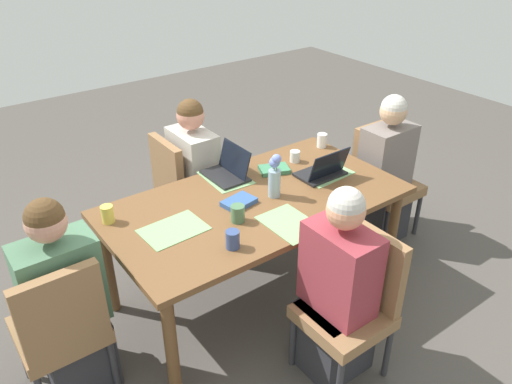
{
  "coord_description": "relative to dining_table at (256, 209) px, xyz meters",
  "views": [
    {
      "loc": [
        1.63,
        2.21,
        2.39
      ],
      "look_at": [
        0.0,
        0.0,
        0.81
      ],
      "focal_mm": 35.41,
      "sensor_mm": 36.0,
      "label": 1
    }
  ],
  "objects": [
    {
      "name": "ground_plane",
      "position": [
        0.0,
        0.0,
        -0.68
      ],
      "size": [
        10.0,
        10.0,
        0.0
      ],
      "primitive_type": "plane",
      "color": "#4C4742"
    },
    {
      "name": "dining_table",
      "position": [
        0.0,
        0.0,
        0.0
      ],
      "size": [
        1.9,
        1.02,
        0.76
      ],
      "color": "brown",
      "rests_on": "ground_plane"
    },
    {
      "name": "chair_head_right_left_near",
      "position": [
        1.3,
        0.08,
        -0.18
      ],
      "size": [
        0.44,
        0.44,
        0.9
      ],
      "color": "olive",
      "rests_on": "ground_plane"
    },
    {
      "name": "person_head_right_left_near",
      "position": [
        1.24,
        0.01,
        -0.15
      ],
      "size": [
        0.4,
        0.36,
        1.19
      ],
      "color": "#2D2D33",
      "rests_on": "ground_plane"
    },
    {
      "name": "chair_far_left_mid",
      "position": [
        -0.05,
        0.84,
        -0.18
      ],
      "size": [
        0.44,
        0.44,
        0.9
      ],
      "color": "olive",
      "rests_on": "ground_plane"
    },
    {
      "name": "person_far_left_mid",
      "position": [
        0.02,
        0.78,
        -0.15
      ],
      "size": [
        0.36,
        0.4,
        1.19
      ],
      "color": "#2D2D33",
      "rests_on": "ground_plane"
    },
    {
      "name": "chair_head_left_left_far",
      "position": [
        -1.29,
        -0.06,
        -0.18
      ],
      "size": [
        0.44,
        0.44,
        0.9
      ],
      "color": "olive",
      "rests_on": "ground_plane"
    },
    {
      "name": "person_head_left_left_far",
      "position": [
        -1.23,
        0.01,
        -0.15
      ],
      "size": [
        0.4,
        0.36,
        1.19
      ],
      "color": "#2D2D33",
      "rests_on": "ground_plane"
    },
    {
      "name": "chair_near_right_near",
      "position": [
        0.08,
        -0.85,
        -0.18
      ],
      "size": [
        0.44,
        0.44,
        0.9
      ],
      "color": "olive",
      "rests_on": "ground_plane"
    },
    {
      "name": "person_near_right_near",
      "position": [
        0.0,
        -0.79,
        -0.15
      ],
      "size": [
        0.36,
        0.4,
        1.19
      ],
      "color": "#2D2D33",
      "rests_on": "ground_plane"
    },
    {
      "name": "flower_vase",
      "position": [
        -0.12,
        0.04,
        0.22
      ],
      "size": [
        0.08,
        0.09,
        0.3
      ],
      "color": "#8EA8B7",
      "rests_on": "dining_table"
    },
    {
      "name": "placemat_head_right_left_near",
      "position": [
        0.59,
        0.0,
        0.08
      ],
      "size": [
        0.37,
        0.28,
        0.0
      ],
      "primitive_type": "cube",
      "rotation": [
        0.0,
        0.0,
        3.19
      ],
      "color": "#7FAD70",
      "rests_on": "dining_table"
    },
    {
      "name": "placemat_far_left_mid",
      "position": [
        0.01,
        0.35,
        0.08
      ],
      "size": [
        0.26,
        0.36,
        0.0
      ],
      "primitive_type": "cube",
      "rotation": [
        0.0,
        0.0,
        -1.56
      ],
      "color": "#7FAD70",
      "rests_on": "dining_table"
    },
    {
      "name": "placemat_head_left_left_far",
      "position": [
        -0.58,
        0.01,
        0.08
      ],
      "size": [
        0.37,
        0.28,
        0.0
      ],
      "primitive_type": "cube",
      "rotation": [
        0.0,
        0.0,
        0.05
      ],
      "color": "#7FAD70",
      "rests_on": "dining_table"
    },
    {
      "name": "placemat_near_right_near",
      "position": [
        0.0,
        -0.35,
        0.08
      ],
      "size": [
        0.28,
        0.37,
        0.0
      ],
      "primitive_type": "cube",
      "rotation": [
        0.0,
        0.0,
        1.52
      ],
      "color": "#7FAD70",
      "rests_on": "dining_table"
    },
    {
      "name": "laptop_near_right_near",
      "position": [
        -0.02,
        -0.36,
        0.12
      ],
      "size": [
        0.22,
        0.32,
        0.21
      ],
      "color": "black",
      "rests_on": "dining_table"
    },
    {
      "name": "laptop_head_left_left_far",
      "position": [
        -0.54,
        0.03,
        0.12
      ],
      "size": [
        0.32,
        0.22,
        0.21
      ],
      "color": "black",
      "rests_on": "dining_table"
    },
    {
      "name": "coffee_mug_near_left",
      "position": [
        0.41,
        0.34,
        0.13
      ],
      "size": [
        0.08,
        0.08,
        0.1
      ],
      "primitive_type": "cylinder",
      "color": "#33477A",
      "rests_on": "dining_table"
    },
    {
      "name": "coffee_mug_near_right",
      "position": [
        -0.54,
        -0.26,
        0.12
      ],
      "size": [
        0.07,
        0.07,
        0.08
      ],
      "primitive_type": "cylinder",
      "color": "white",
      "rests_on": "dining_table"
    },
    {
      "name": "coffee_mug_centre_left",
      "position": [
        -0.87,
        -0.33,
        0.13
      ],
      "size": [
        0.08,
        0.08,
        0.11
      ],
      "primitive_type": "cylinder",
      "color": "white",
      "rests_on": "dining_table"
    },
    {
      "name": "coffee_mug_centre_right",
      "position": [
        0.85,
        -0.3,
        0.13
      ],
      "size": [
        0.07,
        0.07,
        0.11
      ],
      "primitive_type": "cylinder",
      "color": "#DBC64C",
      "rests_on": "dining_table"
    },
    {
      "name": "coffee_mug_far_left",
      "position": [
        0.24,
        0.14,
        0.13
      ],
      "size": [
        0.08,
        0.08,
        0.1
      ],
      "primitive_type": "cylinder",
      "color": "#47704C",
      "rests_on": "dining_table"
    },
    {
      "name": "book_red_cover",
      "position": [
        0.12,
        -0.01,
        0.09
      ],
      "size": [
        0.22,
        0.17,
        0.03
      ],
      "primitive_type": "cube",
      "rotation": [
        0.0,
        0.0,
        0.17
      ],
      "color": "#335693",
      "rests_on": "dining_table"
    },
    {
      "name": "book_blue_cover",
      "position": [
        -0.33,
        -0.23,
        0.09
      ],
      "size": [
        0.24,
        0.2,
        0.03
      ],
      "primitive_type": "cube",
      "rotation": [
        0.0,
        0.0,
        -0.37
      ],
      "color": "#3D7F56",
      "rests_on": "dining_table"
    }
  ]
}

